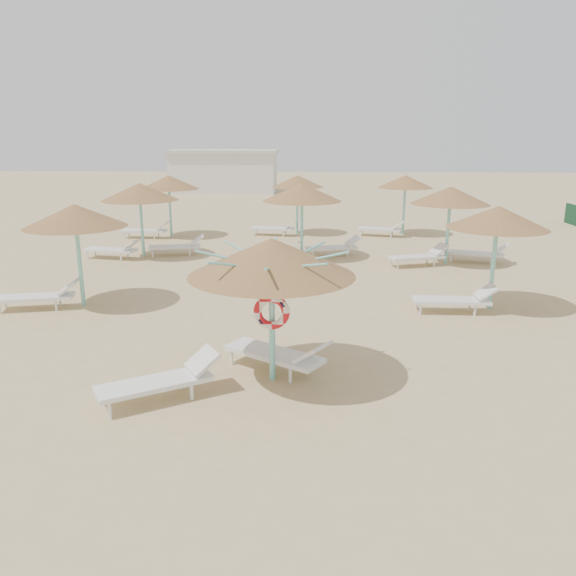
{
  "coord_description": "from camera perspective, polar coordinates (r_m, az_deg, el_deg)",
  "views": [
    {
      "loc": [
        0.86,
        -9.62,
        4.37
      ],
      "look_at": [
        0.39,
        1.6,
        1.3
      ],
      "focal_mm": 35.0,
      "sensor_mm": 36.0,
      "label": 1
    }
  ],
  "objects": [
    {
      "name": "ground",
      "position": [
        10.61,
        -2.51,
        -9.07
      ],
      "size": [
        120.0,
        120.0,
        0.0
      ],
      "primitive_type": "plane",
      "color": "tan",
      "rests_on": "ground"
    },
    {
      "name": "lounger_main_b",
      "position": [
        10.68,
        -0.84,
        -6.71
      ],
      "size": [
        2.14,
        1.71,
        0.78
      ],
      "rotation": [
        0.0,
        0.0,
        -0.58
      ],
      "color": "white",
      "rests_on": "ground"
    },
    {
      "name": "main_palapa",
      "position": [
        9.8,
        -1.68,
        3.08
      ],
      "size": [
        2.96,
        2.96,
        2.65
      ],
      "color": "#79D3C9",
      "rests_on": "ground"
    },
    {
      "name": "lounger_main_a",
      "position": [
        9.88,
        -12.62,
        -9.09
      ],
      "size": [
        2.09,
        1.6,
        0.75
      ],
      "rotation": [
        0.0,
        0.0,
        0.55
      ],
      "color": "white",
      "rests_on": "ground"
    },
    {
      "name": "service_hut",
      "position": [
        45.23,
        -6.49,
        11.74
      ],
      "size": [
        8.4,
        4.4,
        3.25
      ],
      "color": "silver",
      "rests_on": "ground"
    },
    {
      "name": "palapa_field",
      "position": [
        19.76,
        2.46,
        9.27
      ],
      "size": [
        19.05,
        13.82,
        2.71
      ],
      "color": "#79D3C9",
      "rests_on": "ground"
    }
  ]
}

